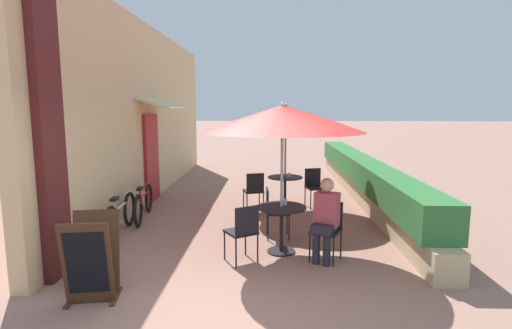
% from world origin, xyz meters
% --- Properties ---
extents(ground_plane, '(120.00, 120.00, 0.00)m').
position_xyz_m(ground_plane, '(0.00, 0.00, 0.00)').
color(ground_plane, '#936B5B').
extents(cafe_facade_wall, '(0.98, 11.06, 4.20)m').
position_xyz_m(cafe_facade_wall, '(-2.54, 5.40, 2.09)').
color(cafe_facade_wall, '#D6B784').
rests_on(cafe_facade_wall, ground_plane).
extents(planter_hedge, '(0.60, 10.06, 1.01)m').
position_xyz_m(planter_hedge, '(2.75, 5.43, 0.54)').
color(planter_hedge, tan).
rests_on(planter_hedge, ground_plane).
extents(patio_table_near, '(0.77, 0.77, 0.74)m').
position_xyz_m(patio_table_near, '(0.65, 1.62, 0.53)').
color(patio_table_near, black).
rests_on(patio_table_near, ground_plane).
extents(patio_umbrella_near, '(2.50, 2.50, 2.34)m').
position_xyz_m(patio_umbrella_near, '(0.65, 1.62, 2.10)').
color(patio_umbrella_near, '#B7B7BC').
rests_on(patio_umbrella_near, ground_plane).
extents(cafe_chair_near_left, '(0.54, 0.54, 0.87)m').
position_xyz_m(cafe_chair_near_left, '(1.33, 1.36, 0.52)').
color(cafe_chair_near_left, black).
rests_on(cafe_chair_near_left, ground_plane).
extents(seated_patron_near_left, '(0.47, 0.50, 1.25)m').
position_xyz_m(seated_patron_near_left, '(1.28, 1.26, 0.69)').
color(seated_patron_near_left, '#23232D').
rests_on(seated_patron_near_left, ground_plane).
extents(cafe_chair_near_right, '(0.42, 0.42, 0.87)m').
position_xyz_m(cafe_chair_near_right, '(0.53, 2.34, 0.52)').
color(cafe_chair_near_right, black).
rests_on(cafe_chair_near_right, ground_plane).
extents(cafe_chair_near_back, '(0.55, 0.55, 0.87)m').
position_xyz_m(cafe_chair_near_back, '(0.08, 1.16, 0.52)').
color(cafe_chair_near_back, black).
rests_on(cafe_chair_near_back, ground_plane).
extents(coffee_cup_near, '(0.07, 0.07, 0.09)m').
position_xyz_m(coffee_cup_near, '(0.70, 1.74, 0.78)').
color(coffee_cup_near, white).
rests_on(coffee_cup_near, patio_table_near).
extents(patio_table_mid, '(0.77, 0.77, 0.74)m').
position_xyz_m(patio_table_mid, '(0.80, 4.29, 0.53)').
color(patio_table_mid, black).
rests_on(patio_table_mid, ground_plane).
extents(patio_umbrella_mid, '(2.50, 2.50, 2.34)m').
position_xyz_m(patio_umbrella_mid, '(0.80, 4.29, 2.10)').
color(patio_umbrella_mid, '#B7B7BC').
rests_on(patio_umbrella_mid, ground_plane).
extents(cafe_chair_mid_left, '(0.49, 0.49, 0.87)m').
position_xyz_m(cafe_chair_mid_left, '(0.12, 4.02, 0.52)').
color(cafe_chair_mid_left, black).
rests_on(cafe_chair_mid_left, ground_plane).
extents(cafe_chair_mid_right, '(0.49, 0.49, 0.87)m').
position_xyz_m(cafe_chair_mid_right, '(1.47, 4.56, 0.52)').
color(cafe_chair_mid_right, black).
rests_on(cafe_chair_mid_right, ground_plane).
extents(coffee_cup_mid, '(0.07, 0.07, 0.09)m').
position_xyz_m(coffee_cup_mid, '(0.89, 4.25, 0.78)').
color(coffee_cup_mid, white).
rests_on(coffee_cup_mid, patio_table_mid).
extents(bicycle_leaning, '(0.17, 1.74, 0.74)m').
position_xyz_m(bicycle_leaning, '(-2.20, 2.40, 0.34)').
color(bicycle_leaning, black).
rests_on(bicycle_leaning, ground_plane).
extents(bicycle_second, '(0.26, 1.71, 0.72)m').
position_xyz_m(bicycle_second, '(-2.11, 3.40, 0.33)').
color(bicycle_second, black).
rests_on(bicycle_second, ground_plane).
extents(menu_board, '(0.64, 0.71, 1.02)m').
position_xyz_m(menu_board, '(-1.63, -0.01, 0.50)').
color(menu_board, '#422819').
rests_on(menu_board, ground_plane).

